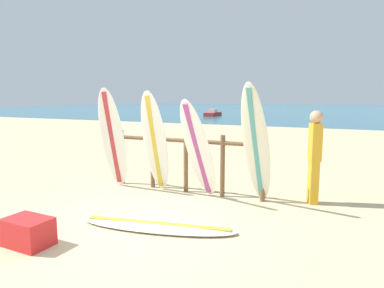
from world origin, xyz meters
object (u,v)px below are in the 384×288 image
Objects in this scene: surfboard_rack at (186,156)px; surfboard_lying_on_sand at (157,225)px; surfboard_leaning_far_left at (113,139)px; surfboard_leaning_center at (256,145)px; surfboard_leaning_center_left at (198,150)px; cooler_box at (28,232)px; surfboard_leaning_left at (155,142)px; beachgoer_standing at (315,153)px; small_boat_offshore at (213,113)px.

surfboard_lying_on_sand is at bearing -76.95° from surfboard_rack.
surfboard_leaning_center is (2.96, 0.11, 0.03)m from surfboard_leaning_far_left.
cooler_box is (-1.25, -2.64, -0.76)m from surfboard_leaning_center_left.
surfboard_rack is 5.37× the size of cooler_box.
surfboard_leaning_center is (2.02, -0.01, 0.06)m from surfboard_leaning_left.
beachgoer_standing is (0.91, 0.58, -0.16)m from surfboard_leaning_center.
surfboard_rack is 2.43m from beachgoer_standing.
beachgoer_standing reaches higher than surfboard_lying_on_sand.
surfboard_rack is at bearing 103.05° from surfboard_lying_on_sand.
surfboard_leaning_far_left is 28.70m from small_boat_offshore.
surfboard_leaning_center_left is at bearing 88.90° from surfboard_lying_on_sand.
cooler_box is at bearing -129.55° from surfboard_leaning_center.
small_boat_offshore is at bearing 106.84° from surfboard_leaning_far_left.
beachgoer_standing is at bearing 47.46° from surfboard_lying_on_sand.
surfboard_leaning_center_left reaches higher than beachgoer_standing.
beachgoer_standing is at bearing 48.00° from cooler_box.
surfboard_leaning_center_left is (0.99, -0.13, -0.07)m from surfboard_leaning_left.
surfboard_rack is 1.56m from surfboard_leaning_far_left.
surfboard_rack reaches higher than cooler_box.
cooler_box is at bearing -75.55° from surfboard_leaning_far_left.
beachgoer_standing is at bearing 11.09° from surfboard_leaning_left.
surfboard_leaning_far_left is 3.50× the size of cooler_box.
surfboard_lying_on_sand is at bearing -124.09° from surfboard_leaning_center.
surfboard_leaning_far_left reaches higher than surfboard_rack.
surfboard_lying_on_sand is (0.44, -1.88, -0.69)m from surfboard_rack.
cooler_box is (-3.19, -3.34, -0.74)m from beachgoer_standing.
surfboard_leaning_center reaches higher than surfboard_leaning_far_left.
surfboard_leaning_left is 2.09m from surfboard_lying_on_sand.
surfboard_leaning_center is 3.60× the size of cooler_box.
surfboard_leaning_center is (1.49, -0.32, 0.35)m from surfboard_rack.
beachgoer_standing is (2.94, 0.58, -0.10)m from surfboard_leaning_left.
surfboard_leaning_center_left reaches higher than surfboard_lying_on_sand.
surfboard_leaning_far_left is at bearing 106.11° from cooler_box.
surfboard_leaning_center is at bearing 55.91° from surfboard_lying_on_sand.
surfboard_rack is at bearing -70.11° from small_boat_offshore.
cooler_box is at bearing -73.37° from small_boat_offshore.
surfboard_rack is at bearing 30.36° from surfboard_leaning_left.
surfboard_rack is 1.58× the size of surfboard_leaning_left.
surfboard_leaning_left is 2.99m from beachgoer_standing.
surfboard_leaning_left is 1.22× the size of beachgoer_standing.
surfboard_leaning_far_left is 2.87m from cooler_box.
surfboard_leaning_left is 0.84× the size of surfboard_lying_on_sand.
surfboard_rack is 1.93× the size of beachgoer_standing.
surfboard_rack is 2.05m from surfboard_lying_on_sand.
surfboard_leaning_center is at bearing -147.36° from beachgoer_standing.
surfboard_leaning_center_left is at bearing -7.28° from surfboard_leaning_left.
beachgoer_standing is at bearing 10.17° from surfboard_leaning_far_left.
surfboard_lying_on_sand is 30.66m from small_boat_offshore.
small_boat_offshore is (-12.18, 26.76, -0.67)m from beachgoer_standing.
surfboard_leaning_far_left is 0.65× the size of small_boat_offshore.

